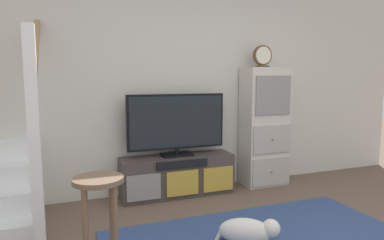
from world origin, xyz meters
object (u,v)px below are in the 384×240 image
Objects in this scene: desk_clock at (263,56)px; media_console at (177,176)px; side_cabinet at (265,127)px; television at (177,123)px; bar_stool_near at (99,204)px; dog at (249,231)px.

media_console is at bearing 179.75° from desk_clock.
desk_clock reaches higher than side_cabinet.
media_console is 0.88× the size of side_cabinet.
television reaches higher than media_console.
bar_stool_near is at bearing -147.30° from side_cabinet.
media_console is at bearing -90.00° from television.
television reaches higher than dog.
television is at bearing 179.35° from side_cabinet.
side_cabinet is 3.08× the size of dog.
dog is (0.18, -1.38, -0.75)m from television.
side_cabinet is 1.82m from dog.
desk_clock is at bearing 33.25° from bar_stool_near.
side_cabinet is (1.20, -0.01, -0.11)m from television.
bar_stool_near is (-2.22, -1.42, -0.23)m from side_cabinet.
dog is at bearing -82.35° from media_console.
bar_stool_near is 1.45× the size of dog.
bar_stool_near is at bearing -146.75° from desk_clock.
television is at bearing 54.60° from bar_stool_near.
bar_stool_near reaches higher than media_console.
television is 1.63× the size of bar_stool_near.
television is 1.20m from side_cabinet.
television is 1.58m from dog.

